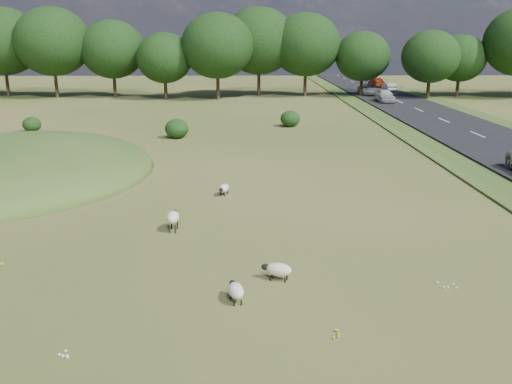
% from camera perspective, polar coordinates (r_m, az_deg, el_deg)
% --- Properties ---
extents(ground, '(160.00, 160.00, 0.00)m').
position_cam_1_polar(ground, '(41.48, -3.13, 4.46)').
color(ground, '#3E581B').
rests_on(ground, ground).
extents(mound, '(16.00, 20.00, 4.00)m').
position_cam_1_polar(mound, '(36.27, -22.93, 1.70)').
color(mound, '#33561E').
rests_on(mound, ground).
extents(road, '(8.00, 150.00, 0.25)m').
position_cam_1_polar(road, '(54.48, 18.95, 6.38)').
color(road, black).
rests_on(road, ground).
extents(treeline, '(96.28, 14.66, 11.70)m').
position_cam_1_polar(treeline, '(76.21, -3.01, 14.33)').
color(treeline, black).
rests_on(treeline, ground).
extents(shrubs, '(23.67, 7.65, 1.53)m').
position_cam_1_polar(shrubs, '(48.40, -7.13, 6.77)').
color(shrubs, black).
rests_on(shrubs, ground).
extents(sheep_0, '(1.08, 0.72, 0.60)m').
position_cam_1_polar(sheep_0, '(18.84, 2.20, -7.75)').
color(sheep_0, beige).
rests_on(sheep_0, ground).
extents(sheep_1, '(0.54, 1.16, 0.83)m').
position_cam_1_polar(sheep_1, '(23.66, -8.29, -2.52)').
color(sheep_1, beige).
rests_on(sheep_1, ground).
extents(sheep_2, '(0.64, 1.07, 0.59)m').
position_cam_1_polar(sheep_2, '(17.39, -2.05, -9.80)').
color(sheep_2, beige).
rests_on(sheep_2, ground).
extents(sheep_4, '(0.65, 1.04, 0.57)m').
position_cam_1_polar(sheep_4, '(28.78, -3.23, 0.37)').
color(sheep_4, beige).
rests_on(sheep_4, ground).
extents(car_1, '(1.31, 3.77, 1.24)m').
position_cam_1_polar(car_1, '(84.60, 13.18, 10.18)').
color(car_1, silver).
rests_on(car_1, road).
extents(car_2, '(1.80, 4.47, 1.52)m').
position_cam_1_polar(car_2, '(70.71, 12.75, 9.40)').
color(car_2, silver).
rests_on(car_2, road).
extents(car_5, '(2.25, 4.88, 1.36)m').
position_cam_1_polar(car_5, '(79.80, 11.19, 10.05)').
color(car_5, silver).
rests_on(car_5, road).
extents(car_6, '(1.94, 4.78, 1.39)m').
position_cam_1_polar(car_6, '(92.60, 11.96, 10.70)').
color(car_6, maroon).
rests_on(car_6, road).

